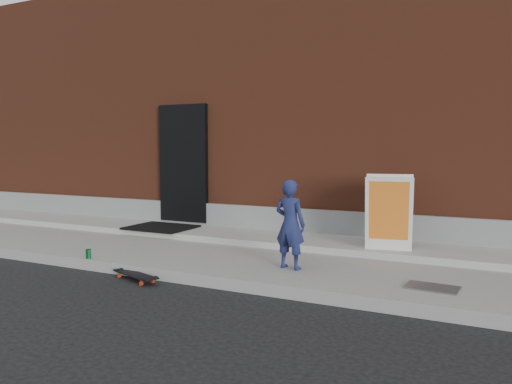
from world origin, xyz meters
The scene contains 10 objects.
ground centered at (0.00, 0.00, 0.00)m, with size 80.00×80.00×0.00m, color black.
sidewalk centered at (0.00, 1.50, 0.07)m, with size 20.00×3.00×0.15m, color gray.
apron centered at (0.00, 2.40, 0.20)m, with size 20.00×1.20×0.10m, color gray.
building centered at (0.00, 6.99, 2.50)m, with size 20.00×8.10×5.00m.
child centered at (0.52, 0.78, 0.72)m, with size 0.42×0.28×1.15m, color #1A214B.
skateboard centered at (-1.24, -0.12, 0.07)m, with size 0.79×0.44×0.09m.
pizza_sign centered at (1.49, 2.13, 0.79)m, with size 0.77×0.87×1.07m.
soda_can centered at (-2.23, 0.07, 0.22)m, with size 0.07×0.07×0.13m, color #197D3A.
doormat centered at (-2.58, 2.18, 0.27)m, with size 1.13×0.91×0.03m, color black.
utility_plate centered at (2.27, 0.64, 0.16)m, with size 0.56×0.36×0.02m, color #5C5B61.
Camera 1 is at (2.92, -5.05, 1.69)m, focal length 35.00 mm.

